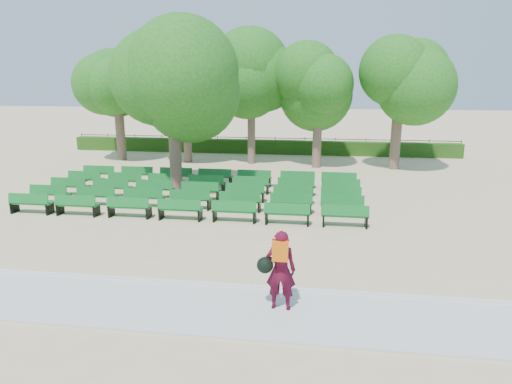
% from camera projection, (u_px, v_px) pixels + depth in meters
% --- Properties ---
extents(ground, '(120.00, 120.00, 0.00)m').
position_uv_depth(ground, '(212.00, 212.00, 17.37)').
color(ground, tan).
extents(paving, '(30.00, 2.20, 0.06)m').
position_uv_depth(paving, '(135.00, 304.00, 10.26)').
color(paving, beige).
rests_on(paving, ground).
extents(curb, '(30.00, 0.12, 0.10)m').
position_uv_depth(curb, '(153.00, 281.00, 11.36)').
color(curb, silver).
rests_on(curb, ground).
extents(hedge, '(26.00, 0.70, 0.90)m').
position_uv_depth(hedge, '(260.00, 147.00, 30.71)').
color(hedge, '#234B13').
rests_on(hedge, ground).
extents(fence, '(26.00, 0.10, 1.02)m').
position_uv_depth(fence, '(261.00, 152.00, 31.20)').
color(fence, black).
rests_on(fence, ground).
extents(tree_line, '(21.80, 6.80, 7.04)m').
position_uv_depth(tree_line, '(251.00, 164.00, 26.98)').
color(tree_line, '#256C1D').
rests_on(tree_line, ground).
extents(bench_array, '(1.61, 0.57, 1.00)m').
position_uv_depth(bench_array, '(201.00, 198.00, 19.13)').
color(bench_array, '#126B25').
rests_on(bench_array, ground).
extents(tree_among, '(4.54, 4.54, 6.46)m').
position_uv_depth(tree_among, '(173.00, 92.00, 19.49)').
color(tree_among, brown).
rests_on(tree_among, ground).
extents(person, '(0.84, 0.51, 1.79)m').
position_uv_depth(person, '(279.00, 269.00, 9.79)').
color(person, '#470A1E').
rests_on(person, ground).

